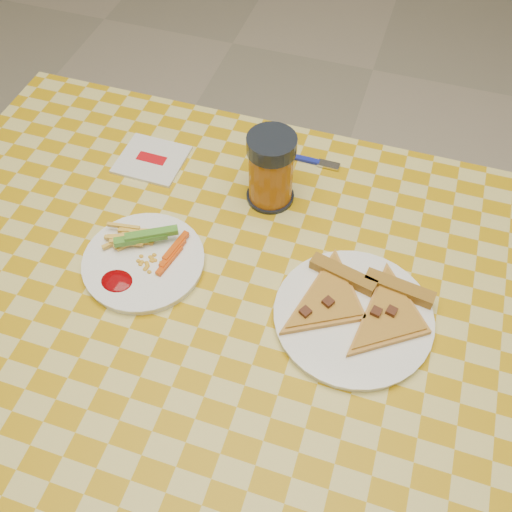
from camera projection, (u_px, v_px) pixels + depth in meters
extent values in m
plane|color=#BCB097|center=(248.00, 449.00, 1.54)|extent=(8.00, 8.00, 0.00)
cylinder|color=silver|center=(97.00, 226.00, 1.55)|extent=(0.06, 0.06, 0.71)
cylinder|color=silver|center=(507.00, 334.00, 1.35)|extent=(0.06, 0.06, 0.71)
cube|color=brown|center=(243.00, 308.00, 0.96)|extent=(1.20, 0.80, 0.04)
cylinder|color=white|center=(144.00, 262.00, 0.97)|extent=(0.27, 0.27, 0.01)
cylinder|color=white|center=(353.00, 317.00, 0.91)|extent=(0.25, 0.25, 0.01)
cube|color=#1B5B0E|center=(146.00, 236.00, 0.97)|extent=(0.09, 0.07, 0.02)
cube|color=#E04A09|center=(173.00, 253.00, 0.97)|extent=(0.06, 0.08, 0.01)
ellipsoid|color=#780205|center=(117.00, 281.00, 0.94)|extent=(0.05, 0.05, 0.01)
cube|color=#926321|center=(343.00, 275.00, 0.94)|extent=(0.12, 0.05, 0.02)
cube|color=#926321|center=(399.00, 289.00, 0.92)|extent=(0.12, 0.04, 0.02)
cylinder|color=black|center=(270.00, 196.00, 1.07)|extent=(0.09, 0.09, 0.01)
cylinder|color=#944D10|center=(271.00, 175.00, 1.02)|extent=(0.08, 0.08, 0.12)
cylinder|color=black|center=(272.00, 145.00, 0.97)|extent=(0.09, 0.09, 0.03)
cube|color=silver|center=(152.00, 160.00, 1.13)|extent=(0.13, 0.12, 0.01)
cube|color=red|center=(152.00, 158.00, 1.12)|extent=(0.06, 0.03, 0.00)
cube|color=#162099|center=(296.00, 157.00, 1.13)|extent=(0.10, 0.01, 0.01)
cube|color=silver|center=(329.00, 165.00, 1.12)|extent=(0.04, 0.02, 0.00)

